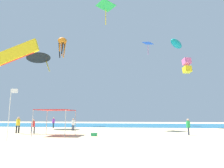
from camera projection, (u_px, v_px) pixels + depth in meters
ground at (88, 143)px, 14.27m from camera, size 110.00×110.00×0.10m
ocean_strip at (121, 125)px, 43.21m from camera, size 110.00×20.00×0.03m
canopy_tent at (56, 111)px, 19.73m from camera, size 3.28×2.99×2.53m
person_near_tent at (73, 123)px, 26.39m from camera, size 0.38×0.41×1.61m
person_leftmost at (33, 125)px, 21.85m from camera, size 0.39×0.38×1.58m
person_central at (18, 123)px, 22.42m from camera, size 0.43×0.48×1.83m
person_rightmost at (188, 125)px, 20.01m from camera, size 0.39×0.43×1.64m
person_far_shore at (53, 122)px, 32.24m from camera, size 0.42×0.43×1.75m
banner_flag at (10, 109)px, 15.55m from camera, size 0.61×0.06×4.08m
cooler_box at (94, 134)px, 18.84m from camera, size 0.57×0.37×0.35m
kite_diamond_blue at (148, 44)px, 43.04m from camera, size 2.69×2.70×2.89m
kite_octopus_orange at (62, 42)px, 42.11m from camera, size 2.61×2.61×4.48m
kite_parafoil_yellow at (17, 53)px, 23.13m from camera, size 5.33×0.50×3.22m
kite_box_pink at (187, 66)px, 34.21m from camera, size 1.50×1.59×2.64m
kite_delta_black at (39, 56)px, 32.02m from camera, size 5.34×5.34×3.20m
kite_diamond_green at (106, 7)px, 30.57m from camera, size 3.39×3.39×3.43m
kite_inflatable_teal at (176, 44)px, 42.92m from camera, size 4.27×5.58×2.10m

